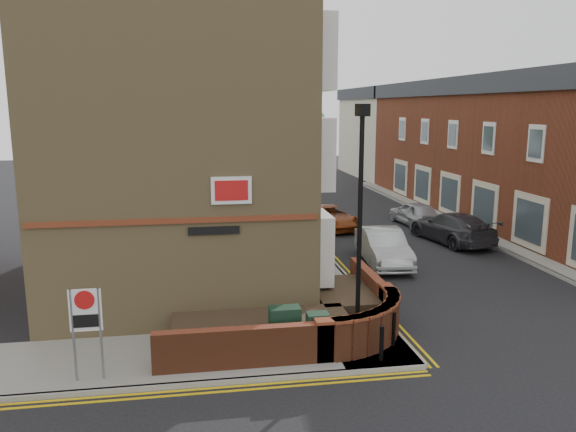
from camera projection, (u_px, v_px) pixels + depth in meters
The scene contains 27 objects.
ground at pixel (306, 378), 13.35m from camera, with size 120.00×120.00×0.00m, color black.
pavement_corner at pixel (159, 359), 14.24m from camera, with size 13.00×3.00×0.12m, color gray.
pavement_main at pixel (285, 230), 29.16m from camera, with size 2.00×32.00×0.12m, color gray.
pavement_far at pixel (511, 235), 27.98m from camera, with size 4.00×40.00×0.12m, color gray.
kerb_side at pixel (155, 387), 12.79m from camera, with size 13.00×0.15×0.12m, color gray.
kerb_main_near at pixel (304, 229), 29.31m from camera, with size 0.15×32.00×0.12m, color gray.
kerb_main_far at pixel (474, 236), 27.67m from camera, with size 0.15×40.00×0.12m, color gray.
yellow_lines_side at pixel (154, 395), 12.56m from camera, with size 13.00×0.28×0.01m, color gold.
yellow_lines_main at pixel (308, 230), 29.36m from camera, with size 0.28×32.00×0.01m, color gold.
corner_building at pixel (182, 110), 19.46m from camera, with size 8.95×10.40×13.60m.
garden_wall at pixel (289, 336), 15.77m from camera, with size 6.80×6.00×1.20m, color brown, non-canonical shape.
lamppost at pixel (360, 228), 14.13m from camera, with size 0.25×0.50×6.30m.
utility_cabinet_large at pixel (285, 329), 14.43m from camera, with size 0.80×0.45×1.20m, color black.
utility_cabinet_small at pixel (318, 334), 14.27m from camera, with size 0.55×0.40×1.10m, color black.
bollard_near at pixel (382, 343), 13.95m from camera, with size 0.11×0.11×0.90m, color black.
bollard_far at pixel (394, 329), 14.82m from camera, with size 0.11×0.11×0.90m, color black.
zone_sign at pixel (86, 318), 12.73m from camera, with size 0.72×0.07×2.20m.
far_terrace at pixel (503, 149), 31.33m from camera, with size 5.40×30.40×8.00m.
far_terrace_cream at pixel (382, 132), 51.67m from camera, with size 5.40×12.40×8.00m.
tree_near at pixel (291, 142), 26.37m from camera, with size 3.64×3.65×6.70m.
tree_mid at pixel (269, 126), 34.03m from camera, with size 4.03×4.03×7.42m.
tree_far at pixel (255, 126), 41.83m from camera, with size 3.81×3.81×7.00m.
traffic_light_assembly at pixel (270, 161), 37.42m from camera, with size 0.20×0.16×4.20m.
silver_car_near at pixel (383, 247), 22.87m from camera, with size 1.54×4.41×1.45m, color #A9AEB1.
red_car_main at pixel (330, 217), 29.69m from camera, with size 1.99×4.31×1.20m, color maroon.
grey_car_far at pixel (452, 227), 26.57m from camera, with size 2.03×4.98×1.45m, color #303035.
silver_car_far at pixel (415, 213), 30.46m from camera, with size 1.56×3.88×1.32m, color #A9ACB1.
Camera 1 is at (-2.40, -12.14, 6.35)m, focal length 35.00 mm.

